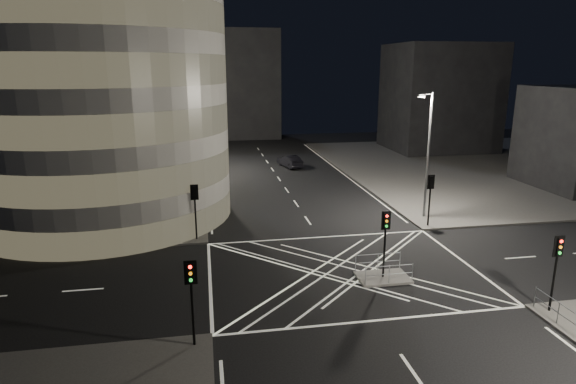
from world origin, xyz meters
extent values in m
plane|color=black|center=(0.00, 0.00, 0.00)|extent=(120.00, 120.00, 0.00)
cube|color=#4A4745|center=(-29.00, 27.00, 0.07)|extent=(42.00, 42.00, 0.15)
cube|color=#4A4745|center=(29.00, 27.00, 0.07)|extent=(42.00, 42.00, 0.15)
cube|color=slate|center=(2.00, -1.50, 0.07)|extent=(3.00, 2.00, 0.15)
cylinder|color=#9B9892|center=(-16.00, 14.00, 12.65)|extent=(20.00, 20.00, 25.00)
cube|color=#9B9892|center=(-26.00, 24.00, 12.65)|extent=(20.00, 18.00, 25.00)
cube|color=#9B9892|center=(-22.00, 42.00, 11.15)|extent=(24.00, 16.00, 22.00)
cube|color=black|center=(26.00, 40.00, 7.65)|extent=(14.00, 12.00, 15.00)
cube|color=black|center=(-4.00, 58.00, 9.00)|extent=(18.00, 8.00, 18.00)
cylinder|color=black|center=(-10.50, 9.00, 1.73)|extent=(0.32, 0.32, 3.17)
ellipsoid|color=black|center=(-10.50, 9.00, 4.63)|extent=(4.76, 4.76, 5.47)
cylinder|color=black|center=(-10.50, 15.00, 1.70)|extent=(0.32, 0.32, 3.11)
ellipsoid|color=black|center=(-10.50, 15.00, 4.67)|extent=(5.13, 5.13, 5.89)
cylinder|color=black|center=(-10.50, 21.00, 2.00)|extent=(0.32, 0.32, 3.69)
ellipsoid|color=black|center=(-10.50, 21.00, 5.12)|extent=(4.65, 4.65, 5.34)
cylinder|color=black|center=(-10.50, 27.00, 2.27)|extent=(0.32, 0.32, 4.24)
ellipsoid|color=black|center=(-10.50, 27.00, 5.80)|extent=(5.10, 5.10, 5.87)
cylinder|color=black|center=(-10.50, 33.00, 1.72)|extent=(0.32, 0.32, 3.15)
ellipsoid|color=black|center=(-10.50, 33.00, 4.54)|extent=(4.50, 4.50, 5.18)
cylinder|color=black|center=(-8.80, 6.80, 1.65)|extent=(0.12, 0.12, 3.00)
cube|color=black|center=(-8.80, 6.80, 3.60)|extent=(0.28, 0.22, 0.90)
cube|color=black|center=(-8.80, 6.80, 3.60)|extent=(0.55, 0.04, 1.10)
cylinder|color=black|center=(-8.80, -6.80, 1.65)|extent=(0.12, 0.12, 3.00)
cube|color=black|center=(-8.80, -6.80, 3.60)|extent=(0.28, 0.22, 0.90)
cube|color=black|center=(-8.80, -6.80, 3.60)|extent=(0.55, 0.04, 1.10)
cylinder|color=black|center=(8.80, 6.80, 1.65)|extent=(0.12, 0.12, 3.00)
cube|color=black|center=(8.80, 6.80, 3.60)|extent=(0.28, 0.22, 0.90)
cube|color=black|center=(8.80, 6.80, 3.60)|extent=(0.55, 0.04, 1.10)
cylinder|color=black|center=(8.80, -6.80, 1.65)|extent=(0.12, 0.12, 3.00)
cube|color=black|center=(8.80, -6.80, 3.60)|extent=(0.28, 0.22, 0.90)
cube|color=black|center=(8.80, -6.80, 3.60)|extent=(0.55, 0.04, 1.10)
cylinder|color=black|center=(2.00, -1.50, 1.65)|extent=(0.12, 0.12, 3.00)
cube|color=black|center=(2.00, -1.50, 3.60)|extent=(0.28, 0.22, 0.90)
cube|color=black|center=(2.00, -1.50, 3.60)|extent=(0.55, 0.04, 1.10)
cylinder|color=slate|center=(-9.50, 12.00, 5.15)|extent=(0.20, 0.20, 10.00)
cylinder|color=slate|center=(-9.05, 12.00, 10.00)|extent=(0.90, 0.10, 0.10)
cube|color=slate|center=(-8.60, 12.00, 9.90)|extent=(0.50, 0.25, 0.18)
cube|color=white|center=(-8.60, 12.00, 9.79)|extent=(0.42, 0.20, 0.05)
cylinder|color=slate|center=(-9.50, 30.00, 5.15)|extent=(0.20, 0.20, 10.00)
cylinder|color=slate|center=(-9.05, 30.00, 10.00)|extent=(0.90, 0.10, 0.10)
cube|color=slate|center=(-8.60, 30.00, 9.90)|extent=(0.50, 0.25, 0.18)
cube|color=white|center=(-8.60, 30.00, 9.79)|extent=(0.42, 0.20, 0.05)
cylinder|color=slate|center=(9.50, 9.00, 5.15)|extent=(0.20, 0.20, 10.00)
cylinder|color=slate|center=(9.05, 9.00, 10.00)|extent=(0.90, 0.10, 0.10)
cube|color=slate|center=(8.60, 9.00, 9.90)|extent=(0.50, 0.25, 0.18)
cube|color=white|center=(8.60, 9.00, 9.79)|extent=(0.42, 0.20, 0.05)
cube|color=slate|center=(2.00, -2.40, 0.70)|extent=(2.80, 0.06, 1.10)
cube|color=slate|center=(2.00, -0.60, 0.70)|extent=(2.80, 0.06, 1.10)
imported|color=black|center=(2.31, 31.08, 0.74)|extent=(2.72, 4.72, 1.47)
camera|label=1|loc=(-7.99, -26.11, 12.10)|focal=30.00mm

